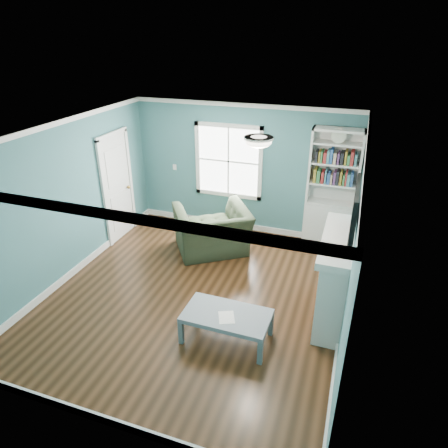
% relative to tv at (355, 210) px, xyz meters
% --- Properties ---
extents(floor, '(5.00, 5.00, 0.00)m').
position_rel_tv_xyz_m(floor, '(-2.20, -0.20, -1.72)').
color(floor, black).
rests_on(floor, ground).
extents(room_walls, '(5.00, 5.00, 5.00)m').
position_rel_tv_xyz_m(room_walls, '(-2.20, -0.20, -0.14)').
color(room_walls, '#3C7679').
rests_on(room_walls, ground).
extents(trim, '(4.50, 5.00, 2.60)m').
position_rel_tv_xyz_m(trim, '(-2.20, -0.20, -0.49)').
color(trim, white).
rests_on(trim, ground).
extents(window, '(1.40, 0.06, 1.50)m').
position_rel_tv_xyz_m(window, '(-2.50, 2.29, -0.27)').
color(window, white).
rests_on(window, room_walls).
extents(bookshelf, '(0.90, 0.35, 2.31)m').
position_rel_tv_xyz_m(bookshelf, '(-0.43, 2.10, -0.80)').
color(bookshelf, silver).
rests_on(bookshelf, ground).
extents(fireplace, '(0.44, 1.58, 1.30)m').
position_rel_tv_xyz_m(fireplace, '(-0.12, 0.00, -1.09)').
color(fireplace, black).
rests_on(fireplace, ground).
extents(tv, '(0.06, 1.10, 0.65)m').
position_rel_tv_xyz_m(tv, '(0.00, 0.00, 0.00)').
color(tv, black).
rests_on(tv, fireplace).
extents(door, '(0.12, 0.98, 2.17)m').
position_rel_tv_xyz_m(door, '(-4.42, 1.20, -0.65)').
color(door, silver).
rests_on(door, ground).
extents(ceiling_fixture, '(0.38, 0.38, 0.15)m').
position_rel_tv_xyz_m(ceiling_fixture, '(-1.30, -0.10, 0.82)').
color(ceiling_fixture, white).
rests_on(ceiling_fixture, room_walls).
extents(light_switch, '(0.08, 0.01, 0.12)m').
position_rel_tv_xyz_m(light_switch, '(-3.70, 2.28, -0.52)').
color(light_switch, white).
rests_on(light_switch, room_walls).
extents(recliner, '(1.57, 1.45, 1.15)m').
position_rel_tv_xyz_m(recliner, '(-2.46, 1.20, -1.15)').
color(recliner, black).
rests_on(recliner, ground).
extents(coffee_table, '(1.17, 0.65, 0.42)m').
position_rel_tv_xyz_m(coffee_table, '(-1.42, -1.01, -1.36)').
color(coffee_table, '#545F65').
rests_on(coffee_table, ground).
extents(paper_sheet, '(0.29, 0.32, 0.00)m').
position_rel_tv_xyz_m(paper_sheet, '(-1.40, -1.08, -1.30)').
color(paper_sheet, white).
rests_on(paper_sheet, coffee_table).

